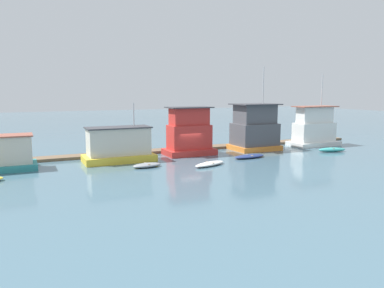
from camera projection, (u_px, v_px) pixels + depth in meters
ground_plane at (188, 155)px, 41.32m from camera, size 200.00×200.00×0.00m
dock_walkway at (176, 150)px, 44.38m from camera, size 51.00×2.05×0.30m
houseboat_yellow at (119, 146)px, 37.55m from camera, size 7.02×3.52×5.86m
houseboat_red at (189, 134)px, 41.55m from camera, size 5.49×3.37×5.33m
houseboat_orange at (255, 129)px, 45.04m from camera, size 5.47×4.11×9.94m
houseboat_white at (314, 129)px, 48.46m from camera, size 6.48×3.39×9.21m
dinghy_grey at (147, 165)px, 34.84m from camera, size 2.90×1.58×0.41m
dinghy_white at (210, 164)px, 35.53m from camera, size 3.88×2.29×0.39m
dinghy_navy at (249, 156)px, 39.67m from camera, size 3.85×1.65×0.37m
dinghy_teal at (332, 150)px, 43.70m from camera, size 3.45×1.88×0.50m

